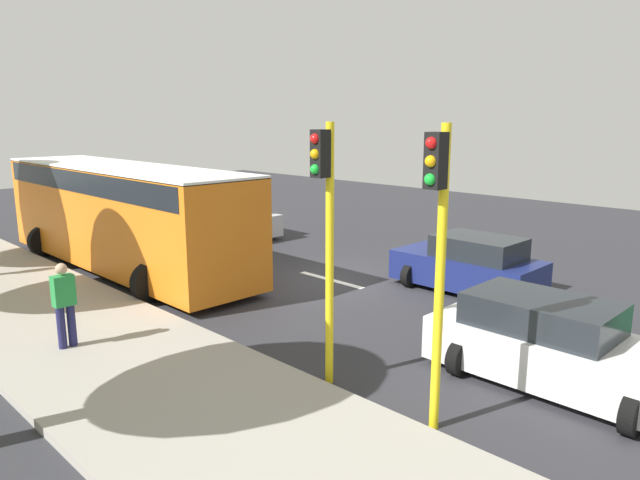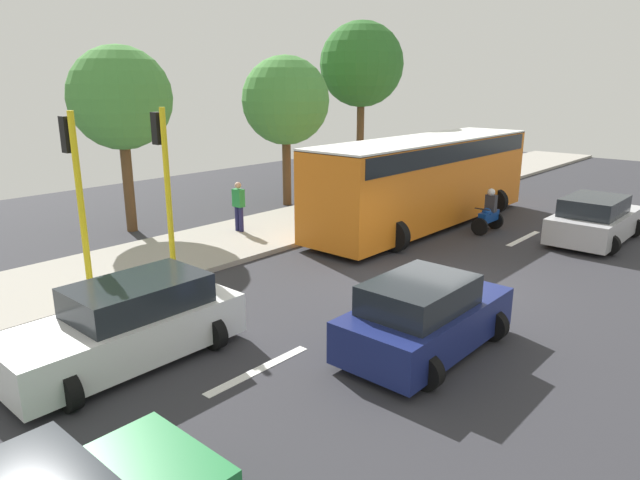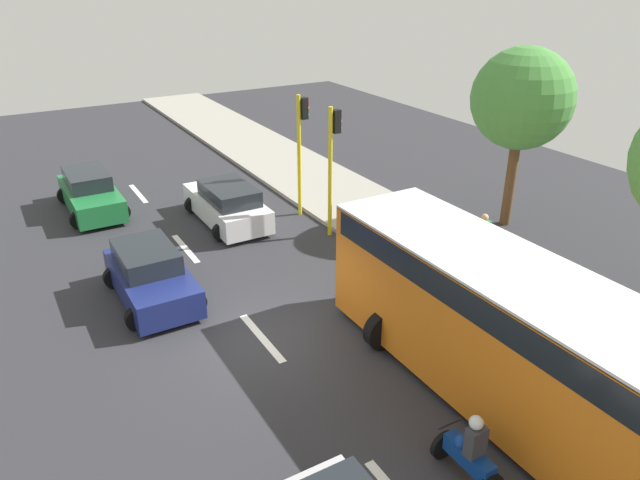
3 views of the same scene
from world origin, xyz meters
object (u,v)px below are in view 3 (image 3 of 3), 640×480
car_white (227,204)px  pedestrian_near_signal (482,238)px  motorcycle (469,453)px  street_tree_center (522,99)px  car_green (90,193)px  traffic_light_midblock (333,154)px  car_dark_blue (151,276)px  traffic_light_corner (301,138)px  city_bus (536,344)px

car_white → pedestrian_near_signal: 9.09m
motorcycle → street_tree_center: street_tree_center is taller
car_green → traffic_light_midblock: (6.82, -6.51, 2.22)m
car_green → street_tree_center: bearing=-34.9°
car_dark_blue → car_white: 5.60m
motorcycle → traffic_light_midblock: traffic_light_midblock is taller
car_white → street_tree_center: 10.83m
traffic_light_corner → traffic_light_midblock: bearing=-90.0°
pedestrian_near_signal → motorcycle: bearing=-135.5°
car_dark_blue → motorcycle: bearing=-71.4°
city_bus → motorcycle: size_ratio=7.19×
motorcycle → traffic_light_midblock: size_ratio=0.34×
car_white → traffic_light_corner: (2.75, -0.63, 2.22)m
car_dark_blue → pedestrian_near_signal: 9.89m
car_dark_blue → street_tree_center: size_ratio=0.62×
car_white → traffic_light_midblock: 4.52m
car_dark_blue → car_green: size_ratio=0.90×
car_green → pedestrian_near_signal: pedestrian_near_signal is taller
car_dark_blue → car_white: (3.92, 4.00, 0.00)m
car_dark_blue → car_green: (-0.15, 7.69, 0.00)m
car_white → traffic_light_corner: bearing=-13.0°
car_dark_blue → motorcycle: motorcycle is taller
car_white → motorcycle: 13.40m
car_white → street_tree_center: (8.70, -5.20, 3.81)m
city_bus → car_green: bearing=108.5°
car_white → city_bus: bearing=-83.6°
car_white → street_tree_center: size_ratio=0.70×
traffic_light_corner → car_green: bearing=147.6°
pedestrian_near_signal → street_tree_center: street_tree_center is taller
traffic_light_corner → traffic_light_midblock: (0.00, -2.18, 0.00)m
traffic_light_corner → street_tree_center: street_tree_center is taller
city_bus → pedestrian_near_signal: (3.96, 5.41, -0.79)m
traffic_light_corner → traffic_light_midblock: 2.18m
car_green → pedestrian_near_signal: (9.45, -11.01, 0.35)m
car_green → city_bus: city_bus is taller
traffic_light_midblock → street_tree_center: 6.60m
city_bus → street_tree_center: street_tree_center is taller
traffic_light_midblock → pedestrian_near_signal: bearing=-59.7°
street_tree_center → city_bus: bearing=-134.0°
traffic_light_midblock → car_dark_blue: bearing=-169.9°
city_bus → traffic_light_midblock: traffic_light_midblock is taller
car_white → street_tree_center: street_tree_center is taller
city_bus → traffic_light_corner: 12.21m
car_green → street_tree_center: size_ratio=0.68×
city_bus → traffic_light_midblock: size_ratio=2.44×
car_dark_blue → car_white: same height
pedestrian_near_signal → city_bus: bearing=-126.2°
street_tree_center → car_green: bearing=145.1°
car_white → motorcycle: motorcycle is taller
motorcycle → traffic_light_corner: traffic_light_corner is taller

